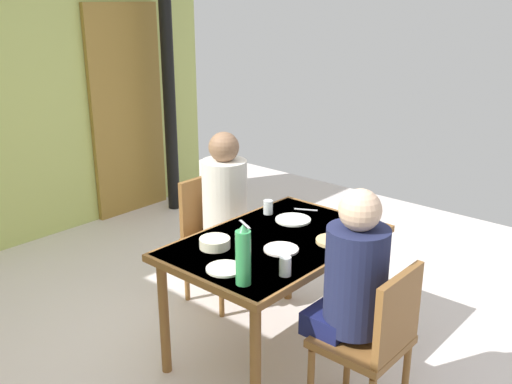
% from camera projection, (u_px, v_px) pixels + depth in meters
% --- Properties ---
extents(ground_plane, '(6.75, 6.75, 0.00)m').
position_uv_depth(ground_plane, '(215.00, 372.00, 3.30)').
color(ground_plane, silver).
extents(door_wooden, '(0.80, 0.05, 2.00)m').
position_uv_depth(door_wooden, '(127.00, 111.00, 5.51)').
color(door_wooden, olive).
rests_on(door_wooden, ground_plane).
extents(stove_pipe_column, '(0.12, 0.12, 2.89)m').
position_uv_depth(stove_pipe_column, '(168.00, 64.00, 5.42)').
color(stove_pipe_column, black).
rests_on(stove_pipe_column, ground_plane).
extents(dining_table, '(1.26, 0.82, 0.73)m').
position_uv_depth(dining_table, '(276.00, 252.00, 3.29)').
color(dining_table, brown).
rests_on(dining_table, ground_plane).
extents(chair_near_diner, '(0.40, 0.40, 0.87)m').
position_uv_depth(chair_near_diner, '(375.00, 338.00, 2.74)').
color(chair_near_diner, brown).
rests_on(chair_near_diner, ground_plane).
extents(chair_far_diner, '(0.40, 0.40, 0.87)m').
position_uv_depth(chair_far_diner, '(213.00, 231.00, 3.99)').
color(chair_far_diner, brown).
rests_on(chair_far_diner, ground_plane).
extents(person_near_diner, '(0.30, 0.37, 0.77)m').
position_uv_depth(person_near_diner, '(353.00, 276.00, 2.73)').
color(person_near_diner, '#161B4E').
rests_on(person_near_diner, ground_plane).
extents(person_far_diner, '(0.30, 0.37, 0.77)m').
position_uv_depth(person_far_diner, '(226.00, 197.00, 3.81)').
color(person_far_diner, silver).
rests_on(person_far_diner, ground_plane).
extents(water_bottle_green_near, '(0.07, 0.07, 0.31)m').
position_uv_depth(water_bottle_green_near, '(243.00, 256.00, 2.71)').
color(water_bottle_green_near, '#339854').
rests_on(water_bottle_green_near, dining_table).
extents(serving_bowl_center, '(0.17, 0.17, 0.05)m').
position_uv_depth(serving_bowl_center, '(215.00, 243.00, 3.15)').
color(serving_bowl_center, '#EEE8CB').
rests_on(serving_bowl_center, dining_table).
extents(dinner_plate_near_left, '(0.22, 0.22, 0.01)m').
position_uv_depth(dinner_plate_near_left, '(293.00, 220.00, 3.54)').
color(dinner_plate_near_left, white).
rests_on(dinner_plate_near_left, dining_table).
extents(dinner_plate_near_right, '(0.19, 0.19, 0.01)m').
position_uv_depth(dinner_plate_near_right, '(225.00, 269.00, 2.90)').
color(dinner_plate_near_right, white).
rests_on(dinner_plate_near_right, dining_table).
extents(dinner_plate_far_center, '(0.19, 0.19, 0.01)m').
position_uv_depth(dinner_plate_far_center, '(281.00, 249.00, 3.12)').
color(dinner_plate_far_center, white).
rests_on(dinner_plate_far_center, dining_table).
extents(drinking_glass_by_near_diner, '(0.06, 0.06, 0.10)m').
position_uv_depth(drinking_glass_by_near_diner, '(285.00, 266.00, 2.83)').
color(drinking_glass_by_near_diner, silver).
rests_on(drinking_glass_by_near_diner, dining_table).
extents(drinking_glass_by_far_diner, '(0.06, 0.06, 0.09)m').
position_uv_depth(drinking_glass_by_far_diner, '(268.00, 207.00, 3.63)').
color(drinking_glass_by_far_diner, silver).
rests_on(drinking_glass_by_far_diner, dining_table).
extents(bread_plate_sliced, '(0.19, 0.19, 0.02)m').
position_uv_depth(bread_plate_sliced, '(333.00, 241.00, 3.22)').
color(bread_plate_sliced, '#DBB77A').
rests_on(bread_plate_sliced, dining_table).
extents(cutlery_knife_near, '(0.09, 0.14, 0.00)m').
position_uv_depth(cutlery_knife_near, '(306.00, 210.00, 3.71)').
color(cutlery_knife_near, silver).
rests_on(cutlery_knife_near, dining_table).
extents(cutlery_fork_near, '(0.08, 0.14, 0.00)m').
position_uv_depth(cutlery_fork_near, '(245.00, 224.00, 3.47)').
color(cutlery_fork_near, silver).
rests_on(cutlery_fork_near, dining_table).
extents(cutlery_knife_far, '(0.12, 0.11, 0.00)m').
position_uv_depth(cutlery_knife_far, '(356.00, 229.00, 3.41)').
color(cutlery_knife_far, silver).
rests_on(cutlery_knife_far, dining_table).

